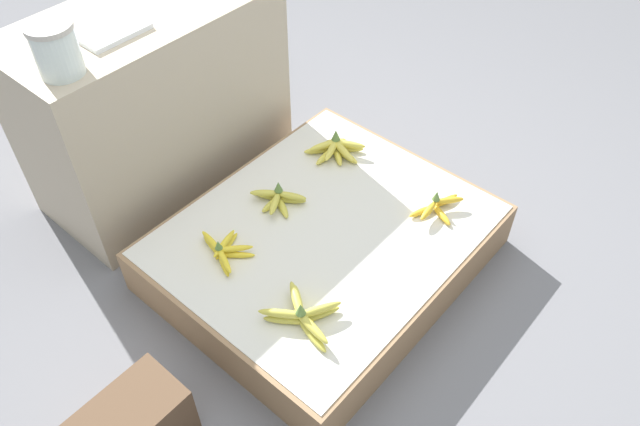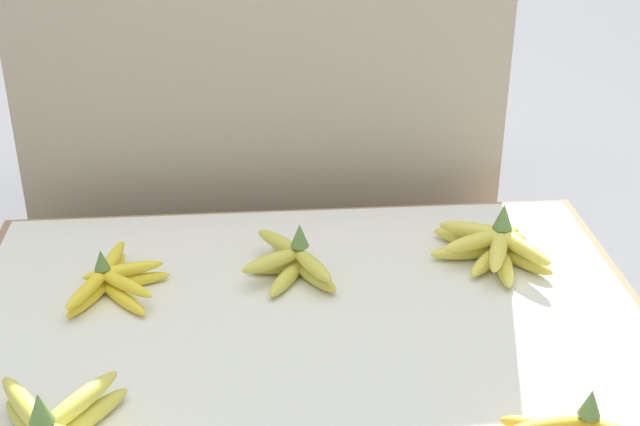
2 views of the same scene
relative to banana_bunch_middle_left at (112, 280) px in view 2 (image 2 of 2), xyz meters
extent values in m
cube|color=#997551|center=(0.33, -0.19, -0.13)|extent=(1.18, 0.99, 0.20)
cube|color=silver|center=(0.33, -0.19, -0.03)|extent=(1.15, 0.96, 0.00)
cube|color=tan|center=(0.28, 0.68, 0.17)|extent=(1.05, 0.53, 0.81)
ellipsoid|color=gold|center=(0.00, -0.36, -0.01)|extent=(0.13, 0.15, 0.03)
ellipsoid|color=gold|center=(0.00, -0.36, 0.02)|extent=(0.12, 0.16, 0.03)
ellipsoid|color=gold|center=(-0.07, -0.36, 0.02)|extent=(0.12, 0.16, 0.03)
cone|color=#5B7F3D|center=(-0.04, -0.41, 0.06)|extent=(0.03, 0.03, 0.05)
cone|color=#5B7F3D|center=(0.70, -0.45, 0.05)|extent=(0.03, 0.03, 0.04)
ellipsoid|color=yellow|center=(-0.03, -0.03, -0.01)|extent=(0.09, 0.14, 0.02)
ellipsoid|color=yellow|center=(0.02, -0.04, -0.01)|extent=(0.11, 0.13, 0.02)
ellipsoid|color=yellow|center=(0.03, 0.02, -0.01)|extent=(0.14, 0.06, 0.02)
ellipsoid|color=yellow|center=(-0.01, 0.04, -0.01)|extent=(0.05, 0.15, 0.02)
ellipsoid|color=yellow|center=(-0.03, -0.04, 0.01)|extent=(0.08, 0.14, 0.02)
ellipsoid|color=yellow|center=(0.02, -0.03, 0.01)|extent=(0.12, 0.11, 0.02)
ellipsoid|color=yellow|center=(0.02, 0.02, 0.01)|extent=(0.14, 0.06, 0.02)
ellipsoid|color=yellow|center=(-0.01, 0.05, 0.01)|extent=(0.05, 0.15, 0.02)
cone|color=#5B7F3D|center=(-0.02, 0.01, 0.04)|extent=(0.03, 0.03, 0.04)
ellipsoid|color=gold|center=(0.31, 0.08, -0.01)|extent=(0.07, 0.13, 0.03)
ellipsoid|color=gold|center=(0.30, 0.04, -0.01)|extent=(0.13, 0.03, 0.03)
ellipsoid|color=gold|center=(0.31, 0.00, -0.01)|extent=(0.09, 0.12, 0.03)
ellipsoid|color=gold|center=(0.36, 0.00, -0.01)|extent=(0.09, 0.12, 0.03)
ellipsoid|color=gold|center=(0.30, 0.08, 0.02)|extent=(0.10, 0.12, 0.03)
ellipsoid|color=gold|center=(0.28, 0.02, 0.02)|extent=(0.12, 0.09, 0.03)
ellipsoid|color=gold|center=(0.35, 0.00, 0.02)|extent=(0.08, 0.13, 0.03)
cone|color=#5B7F3D|center=(0.33, 0.04, 0.05)|extent=(0.03, 0.03, 0.04)
ellipsoid|color=#DBCC4C|center=(0.67, 0.10, -0.01)|extent=(0.15, 0.12, 0.03)
ellipsoid|color=#DBCC4C|center=(0.66, 0.07, -0.01)|extent=(0.17, 0.04, 0.03)
ellipsoid|color=#DBCC4C|center=(0.69, 0.04, -0.01)|extent=(0.13, 0.15, 0.03)
ellipsoid|color=#DBCC4C|center=(0.71, 0.02, -0.01)|extent=(0.05, 0.17, 0.03)
ellipsoid|color=#DBCC4C|center=(0.74, 0.04, -0.01)|extent=(0.12, 0.15, 0.03)
ellipsoid|color=#DBCC4C|center=(0.68, 0.09, 0.02)|extent=(0.16, 0.10, 0.03)
ellipsoid|color=#DBCC4C|center=(0.67, 0.06, 0.02)|extent=(0.17, 0.09, 0.03)
ellipsoid|color=#DBCC4C|center=(0.70, 0.02, 0.02)|extent=(0.09, 0.17, 0.03)
ellipsoid|color=#DBCC4C|center=(0.73, 0.03, 0.02)|extent=(0.10, 0.16, 0.03)
cone|color=#5B7F3D|center=(0.71, 0.07, 0.06)|extent=(0.04, 0.04, 0.05)
camera|label=1|loc=(-0.88, -1.22, 1.71)|focal=35.00mm
camera|label=2|loc=(0.26, -1.36, 0.82)|focal=50.00mm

